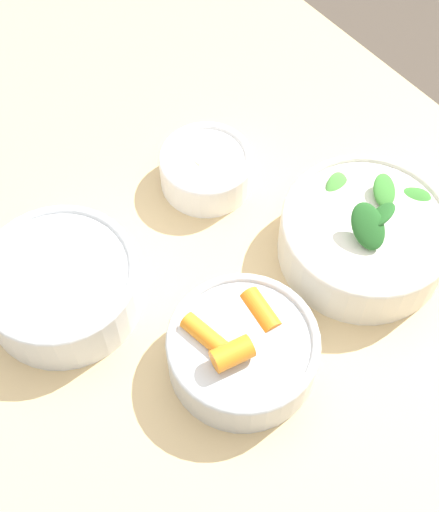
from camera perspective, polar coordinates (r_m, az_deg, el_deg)
ground_plane at (r=1.54m, az=-3.29°, el=-12.76°), size 10.00×10.00×0.00m
dining_table at (r=0.96m, az=-5.14°, el=-0.25°), size 1.27×0.81×0.75m
bowl_carrots at (r=0.74m, az=1.86°, el=-7.46°), size 0.16×0.16×0.08m
bowl_greens at (r=0.82m, az=11.54°, el=1.65°), size 0.19×0.19×0.10m
bowl_beans_hotdog at (r=0.79m, az=-12.51°, el=-2.38°), size 0.17×0.17×0.06m
bowl_cookies at (r=0.87m, az=-1.07°, el=7.09°), size 0.11×0.11×0.05m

